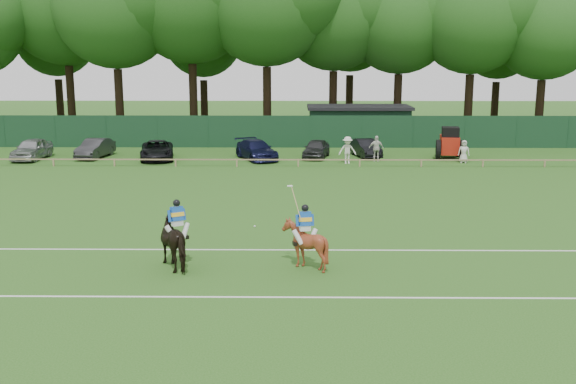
{
  "coord_description": "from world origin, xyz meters",
  "views": [
    {
      "loc": [
        0.81,
        -25.27,
        7.24
      ],
      "look_at": [
        0.5,
        3.0,
        1.4
      ],
      "focal_mm": 42.0,
      "sensor_mm": 36.0,
      "label": 1
    }
  ],
  "objects_px": {
    "estate_black": "(366,148)",
    "utility_shed": "(359,124)",
    "hatch_grey": "(316,149)",
    "horse_chestnut": "(305,244)",
    "spectator_left": "(347,150)",
    "horse_dark": "(178,241)",
    "sedan_grey": "(95,148)",
    "polo_ball": "(255,226)",
    "tractor": "(450,144)",
    "sedan_navy": "(256,150)",
    "spectator_mid": "(376,148)",
    "sedan_silver": "(32,149)",
    "spectator_right": "(464,152)",
    "suv_black": "(157,150)"
  },
  "relations": [
    {
      "from": "sedan_navy",
      "to": "hatch_grey",
      "type": "relative_size",
      "value": 1.21
    },
    {
      "from": "sedan_silver",
      "to": "spectator_left",
      "type": "bearing_deg",
      "value": -2.42
    },
    {
      "from": "hatch_grey",
      "to": "estate_black",
      "type": "distance_m",
      "value": 3.56
    },
    {
      "from": "spectator_left",
      "to": "utility_shed",
      "type": "distance_m",
      "value": 10.92
    },
    {
      "from": "horse_dark",
      "to": "sedan_grey",
      "type": "relative_size",
      "value": 0.55
    },
    {
      "from": "spectator_mid",
      "to": "suv_black",
      "type": "bearing_deg",
      "value": 179.51
    },
    {
      "from": "utility_shed",
      "to": "spectator_right",
      "type": "bearing_deg",
      "value": -59.25
    },
    {
      "from": "sedan_grey",
      "to": "estate_black",
      "type": "xyz_separation_m",
      "value": [
        19.14,
        0.61,
        -0.04
      ]
    },
    {
      "from": "sedan_grey",
      "to": "estate_black",
      "type": "bearing_deg",
      "value": 9.9
    },
    {
      "from": "horse_chestnut",
      "to": "sedan_grey",
      "type": "distance_m",
      "value": 28.68
    },
    {
      "from": "sedan_silver",
      "to": "spectator_right",
      "type": "distance_m",
      "value": 29.66
    },
    {
      "from": "horse_dark",
      "to": "tractor",
      "type": "distance_m",
      "value": 28.54
    },
    {
      "from": "estate_black",
      "to": "utility_shed",
      "type": "relative_size",
      "value": 0.46
    },
    {
      "from": "sedan_navy",
      "to": "hatch_grey",
      "type": "xyz_separation_m",
      "value": [
        4.18,
        0.79,
        -0.02
      ]
    },
    {
      "from": "hatch_grey",
      "to": "estate_black",
      "type": "relative_size",
      "value": 1.0
    },
    {
      "from": "horse_chestnut",
      "to": "sedan_grey",
      "type": "xyz_separation_m",
      "value": [
        -14.47,
        24.77,
        -0.17
      ]
    },
    {
      "from": "horse_dark",
      "to": "horse_chestnut",
      "type": "height_order",
      "value": "horse_dark"
    },
    {
      "from": "sedan_grey",
      "to": "utility_shed",
      "type": "bearing_deg",
      "value": 31.41
    },
    {
      "from": "estate_black",
      "to": "spectator_left",
      "type": "xyz_separation_m",
      "value": [
        -1.52,
        -3.04,
        0.28
      ]
    },
    {
      "from": "horse_chestnut",
      "to": "tractor",
      "type": "relative_size",
      "value": 0.58
    },
    {
      "from": "sedan_navy",
      "to": "polo_ball",
      "type": "bearing_deg",
      "value": -111.16
    },
    {
      "from": "sedan_grey",
      "to": "tractor",
      "type": "relative_size",
      "value": 1.4
    },
    {
      "from": "horse_dark",
      "to": "horse_chestnut",
      "type": "relative_size",
      "value": 1.32
    },
    {
      "from": "utility_shed",
      "to": "tractor",
      "type": "bearing_deg",
      "value": -57.28
    },
    {
      "from": "spectator_left",
      "to": "polo_ball",
      "type": "bearing_deg",
      "value": -110.38
    },
    {
      "from": "tractor",
      "to": "horse_chestnut",
      "type": "bearing_deg",
      "value": -104.83
    },
    {
      "from": "spectator_mid",
      "to": "spectator_right",
      "type": "relative_size",
      "value": 1.14
    },
    {
      "from": "sedan_silver",
      "to": "estate_black",
      "type": "relative_size",
      "value": 1.12
    },
    {
      "from": "hatch_grey",
      "to": "polo_ball",
      "type": "bearing_deg",
      "value": -87.5
    },
    {
      "from": "horse_chestnut",
      "to": "estate_black",
      "type": "distance_m",
      "value": 25.8
    },
    {
      "from": "horse_dark",
      "to": "suv_black",
      "type": "xyz_separation_m",
      "value": [
        -5.56,
        23.88,
        -0.28
      ]
    },
    {
      "from": "horse_dark",
      "to": "polo_ball",
      "type": "xyz_separation_m",
      "value": [
        2.31,
        5.4,
        -0.89
      ]
    },
    {
      "from": "sedan_grey",
      "to": "sedan_navy",
      "type": "bearing_deg",
      "value": 4.68
    },
    {
      "from": "spectator_mid",
      "to": "utility_shed",
      "type": "bearing_deg",
      "value": 93.26
    },
    {
      "from": "horse_chestnut",
      "to": "utility_shed",
      "type": "xyz_separation_m",
      "value": [
        4.86,
        33.1,
        0.7
      ]
    },
    {
      "from": "horse_chestnut",
      "to": "spectator_left",
      "type": "xyz_separation_m",
      "value": [
        3.14,
        22.33,
        0.07
      ]
    },
    {
      "from": "hatch_grey",
      "to": "tractor",
      "type": "relative_size",
      "value": 1.31
    },
    {
      "from": "polo_ball",
      "to": "tractor",
      "type": "xyz_separation_m",
      "value": [
        12.46,
        19.02,
        1.02
      ]
    },
    {
      "from": "spectator_right",
      "to": "horse_chestnut",
      "type": "bearing_deg",
      "value": -103.43
    },
    {
      "from": "sedan_silver",
      "to": "hatch_grey",
      "type": "xyz_separation_m",
      "value": [
        19.78,
        0.93,
        -0.08
      ]
    },
    {
      "from": "spectator_right",
      "to": "utility_shed",
      "type": "relative_size",
      "value": 0.18
    },
    {
      "from": "sedan_silver",
      "to": "estate_black",
      "type": "height_order",
      "value": "sedan_silver"
    },
    {
      "from": "sedan_grey",
      "to": "hatch_grey",
      "type": "xyz_separation_m",
      "value": [
        15.61,
        0.11,
        -0.02
      ]
    },
    {
      "from": "sedan_silver",
      "to": "polo_ball",
      "type": "relative_size",
      "value": 47.71
    },
    {
      "from": "sedan_silver",
      "to": "sedan_grey",
      "type": "height_order",
      "value": "sedan_silver"
    },
    {
      "from": "estate_black",
      "to": "spectator_left",
      "type": "distance_m",
      "value": 3.41
    },
    {
      "from": "sedan_silver",
      "to": "sedan_grey",
      "type": "xyz_separation_m",
      "value": [
        4.17,
        0.82,
        -0.07
      ]
    },
    {
      "from": "horse_dark",
      "to": "sedan_silver",
      "type": "height_order",
      "value": "horse_dark"
    },
    {
      "from": "estate_black",
      "to": "suv_black",
      "type": "bearing_deg",
      "value": 173.01
    },
    {
      "from": "spectator_mid",
      "to": "tractor",
      "type": "xyz_separation_m",
      "value": [
        5.22,
        1.01,
        0.19
      ]
    }
  ]
}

